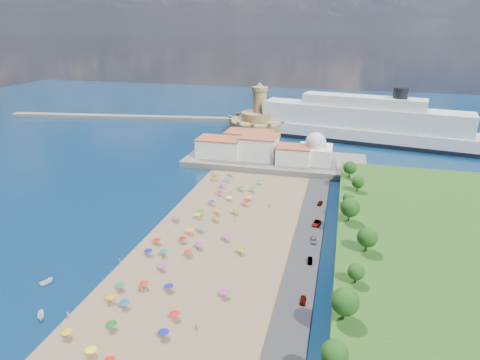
# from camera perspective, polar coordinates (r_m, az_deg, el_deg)

# --- Properties ---
(ground) EXTENTS (700.00, 700.00, 0.00)m
(ground) POSITION_cam_1_polar(r_m,az_deg,el_deg) (142.44, -4.10, -6.33)
(ground) COLOR #071938
(ground) RESTS_ON ground
(terrace) EXTENTS (90.00, 36.00, 3.00)m
(terrace) POSITION_cam_1_polar(r_m,az_deg,el_deg) (205.43, 4.98, 2.75)
(terrace) COLOR #59544C
(terrace) RESTS_ON ground
(jetty) EXTENTS (18.00, 70.00, 2.40)m
(jetty) POSITION_cam_1_polar(r_m,az_deg,el_deg) (242.56, 1.26, 5.57)
(jetty) COLOR #59544C
(jetty) RESTS_ON ground
(breakwater) EXTENTS (199.03, 34.77, 2.60)m
(breakwater) POSITION_cam_1_polar(r_m,az_deg,el_deg) (318.51, -14.40, 8.63)
(breakwater) COLOR #59544C
(breakwater) RESTS_ON ground
(waterfront_buildings) EXTENTS (57.00, 29.00, 11.00)m
(waterfront_buildings) POSITION_cam_1_polar(r_m,az_deg,el_deg) (206.58, 1.49, 4.78)
(waterfront_buildings) COLOR silver
(waterfront_buildings) RESTS_ON terrace
(domed_building) EXTENTS (16.00, 16.00, 15.00)m
(domed_building) POSITION_cam_1_polar(r_m,az_deg,el_deg) (199.21, 10.64, 4.14)
(domed_building) COLOR silver
(domed_building) RESTS_ON terrace
(fortress) EXTENTS (40.00, 40.00, 32.40)m
(fortress) POSITION_cam_1_polar(r_m,az_deg,el_deg) (269.71, 2.75, 8.30)
(fortress) COLOR #A58852
(fortress) RESTS_ON ground
(cruise_ship) EXTENTS (154.06, 48.88, 33.32)m
(cruise_ship) POSITION_cam_1_polar(r_m,az_deg,el_deg) (255.80, 16.79, 7.49)
(cruise_ship) COLOR black
(cruise_ship) RESTS_ON ground
(beach_parasols) EXTENTS (33.09, 117.22, 2.20)m
(beach_parasols) POSITION_cam_1_polar(r_m,az_deg,el_deg) (135.09, -6.09, -6.97)
(beach_parasols) COLOR gray
(beach_parasols) RESTS_ON beach
(beachgoers) EXTENTS (35.84, 95.00, 1.85)m
(beachgoers) POSITION_cam_1_polar(r_m,az_deg,el_deg) (141.99, -4.90, -5.95)
(beachgoers) COLOR tan
(beachgoers) RESTS_ON beach
(moored_boats) EXTENTS (10.98, 15.74, 1.46)m
(moored_boats) POSITION_cam_1_polar(r_m,az_deg,el_deg) (116.97, -26.11, -14.84)
(moored_boats) COLOR white
(moored_boats) RESTS_ON ground
(parked_cars) EXTENTS (3.13, 65.05, 1.40)m
(parked_cars) POSITION_cam_1_polar(r_m,az_deg,el_deg) (135.50, 10.57, -7.52)
(parked_cars) COLOR gray
(parked_cars) RESTS_ON promenade
(hillside_trees) EXTENTS (12.63, 111.02, 8.02)m
(hillside_trees) POSITION_cam_1_polar(r_m,az_deg,el_deg) (123.54, 15.66, -6.23)
(hillside_trees) COLOR #382314
(hillside_trees) RESTS_ON hillside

